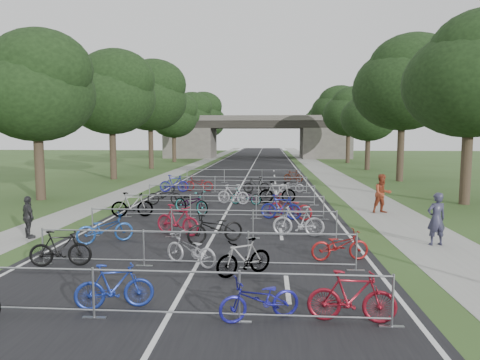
# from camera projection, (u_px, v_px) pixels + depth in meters

# --- Properties ---
(ground) EXTENTS (200.00, 200.00, 0.00)m
(ground) POSITION_uv_depth(u_px,v_px,m) (166.00, 320.00, 8.89)
(ground) COLOR #354F21
(ground) RESTS_ON ground
(road) EXTENTS (11.00, 140.00, 0.01)m
(road) POSITION_uv_depth(u_px,v_px,m) (254.00, 163.00, 58.50)
(road) COLOR black
(road) RESTS_ON ground
(sidewalk_right) EXTENTS (3.00, 140.00, 0.01)m
(sidewalk_right) POSITION_uv_depth(u_px,v_px,m) (313.00, 164.00, 57.95)
(sidewalk_right) COLOR gray
(sidewalk_right) RESTS_ON ground
(sidewalk_left) EXTENTS (2.00, 140.00, 0.01)m
(sidewalk_left) POSITION_uv_depth(u_px,v_px,m) (200.00, 163.00, 59.02)
(sidewalk_left) COLOR gray
(sidewalk_left) RESTS_ON ground
(lane_markings) EXTENTS (0.12, 140.00, 0.00)m
(lane_markings) POSITION_uv_depth(u_px,v_px,m) (254.00, 163.00, 58.50)
(lane_markings) COLOR silver
(lane_markings) RESTS_ON ground
(overpass_bridge) EXTENTS (31.00, 8.00, 7.05)m
(overpass_bridge) POSITION_uv_depth(u_px,v_px,m) (257.00, 137.00, 73.01)
(overpass_bridge) COLOR #4F4A46
(overpass_bridge) RESTS_ON ground
(tree_left_0) EXTENTS (6.72, 6.72, 10.25)m
(tree_left_0) POSITION_uv_depth(u_px,v_px,m) (37.00, 89.00, 24.80)
(tree_left_0) COLOR #33261C
(tree_left_0) RESTS_ON ground
(tree_right_0) EXTENTS (7.17, 7.17, 10.93)m
(tree_right_0) POSITION_uv_depth(u_px,v_px,m) (474.00, 78.00, 23.07)
(tree_right_0) COLOR #33261C
(tree_right_0) RESTS_ON ground
(tree_left_1) EXTENTS (7.56, 7.56, 11.53)m
(tree_left_1) POSITION_uv_depth(u_px,v_px,m) (112.00, 95.00, 36.62)
(tree_left_1) COLOR #33261C
(tree_left_1) RESTS_ON ground
(tree_right_1) EXTENTS (8.18, 8.18, 12.47)m
(tree_right_1) POSITION_uv_depth(u_px,v_px,m) (405.00, 85.00, 34.88)
(tree_right_1) COLOR #33261C
(tree_right_1) RESTS_ON ground
(tree_left_2) EXTENTS (8.40, 8.40, 12.81)m
(tree_left_2) POSITION_uv_depth(u_px,v_px,m) (151.00, 97.00, 48.44)
(tree_left_2) COLOR #33261C
(tree_left_2) RESTS_ON ground
(tree_right_2) EXTENTS (6.16, 6.16, 9.39)m
(tree_right_2) POSITION_uv_depth(u_px,v_px,m) (370.00, 116.00, 46.99)
(tree_right_2) COLOR #33261C
(tree_right_2) RESTS_ON ground
(tree_left_3) EXTENTS (6.72, 6.72, 10.25)m
(tree_left_3) POSITION_uv_depth(u_px,v_px,m) (174.00, 116.00, 60.52)
(tree_left_3) COLOR #33261C
(tree_left_3) RESTS_ON ground
(tree_right_3) EXTENTS (7.17, 7.17, 10.93)m
(tree_right_3) POSITION_uv_depth(u_px,v_px,m) (350.00, 113.00, 58.79)
(tree_right_3) COLOR #33261C
(tree_right_3) RESTS_ON ground
(tree_left_4) EXTENTS (7.56, 7.56, 11.53)m
(tree_left_4) POSITION_uv_depth(u_px,v_px,m) (190.00, 115.00, 72.34)
(tree_left_4) COLOR #33261C
(tree_left_4) RESTS_ON ground
(tree_right_4) EXTENTS (8.18, 8.18, 12.47)m
(tree_right_4) POSITION_uv_depth(u_px,v_px,m) (336.00, 110.00, 70.59)
(tree_right_4) COLOR #33261C
(tree_right_4) RESTS_ON ground
(tree_left_5) EXTENTS (8.40, 8.40, 12.81)m
(tree_left_5) POSITION_uv_depth(u_px,v_px,m) (201.00, 113.00, 84.16)
(tree_left_5) COLOR #33261C
(tree_left_5) RESTS_ON ground
(tree_right_5) EXTENTS (6.16, 6.16, 9.39)m
(tree_right_5) POSITION_uv_depth(u_px,v_px,m) (327.00, 124.00, 82.70)
(tree_right_5) COLOR #33261C
(tree_right_5) RESTS_ON ground
(tree_left_6) EXTENTS (6.72, 6.72, 10.25)m
(tree_left_6) POSITION_uv_depth(u_px,v_px,m) (210.00, 123.00, 96.23)
(tree_left_6) COLOR #33261C
(tree_left_6) RESTS_ON ground
(tree_right_6) EXTENTS (7.17, 7.17, 10.93)m
(tree_right_6) POSITION_uv_depth(u_px,v_px,m) (319.00, 121.00, 94.51)
(tree_right_6) COLOR #33261C
(tree_right_6) RESTS_ON ground
(barrier_row_0) EXTENTS (9.70, 0.08, 1.10)m
(barrier_row_0) POSITION_uv_depth(u_px,v_px,m) (166.00, 295.00, 8.84)
(barrier_row_0) COLOR #929599
(barrier_row_0) RESTS_ON ground
(barrier_row_1) EXTENTS (9.70, 0.08, 1.10)m
(barrier_row_1) POSITION_uv_depth(u_px,v_px,m) (196.00, 249.00, 12.41)
(barrier_row_1) COLOR #929599
(barrier_row_1) RESTS_ON ground
(barrier_row_2) EXTENTS (9.70, 0.08, 1.10)m
(barrier_row_2) POSITION_uv_depth(u_px,v_px,m) (212.00, 224.00, 15.98)
(barrier_row_2) COLOR #929599
(barrier_row_2) RESTS_ON ground
(barrier_row_3) EXTENTS (9.70, 0.08, 1.10)m
(barrier_row_3) POSITION_uv_depth(u_px,v_px,m) (223.00, 207.00, 19.75)
(barrier_row_3) COLOR #929599
(barrier_row_3) RESTS_ON ground
(barrier_row_4) EXTENTS (9.70, 0.08, 1.10)m
(barrier_row_4) POSITION_uv_depth(u_px,v_px,m) (231.00, 195.00, 23.72)
(barrier_row_4) COLOR #929599
(barrier_row_4) RESTS_ON ground
(barrier_row_5) EXTENTS (9.70, 0.08, 1.10)m
(barrier_row_5) POSITION_uv_depth(u_px,v_px,m) (238.00, 184.00, 28.68)
(barrier_row_5) COLOR #929599
(barrier_row_5) RESTS_ON ground
(barrier_row_6) EXTENTS (9.70, 0.08, 1.10)m
(barrier_row_6) POSITION_uv_depth(u_px,v_px,m) (243.00, 176.00, 34.63)
(barrier_row_6) COLOR #929599
(barrier_row_6) RESTS_ON ground
(bike_1) EXTENTS (1.78, 0.94, 1.03)m
(bike_1) POSITION_uv_depth(u_px,v_px,m) (114.00, 287.00, 9.41)
(bike_1) COLOR navy
(bike_1) RESTS_ON ground
(bike_2) EXTENTS (1.84, 1.18, 0.91)m
(bike_2) POSITION_uv_depth(u_px,v_px,m) (260.00, 300.00, 8.83)
(bike_2) COLOR navy
(bike_2) RESTS_ON ground
(bike_3) EXTENTS (1.84, 0.63, 1.09)m
(bike_3) POSITION_uv_depth(u_px,v_px,m) (352.00, 297.00, 8.73)
(bike_3) COLOR maroon
(bike_3) RESTS_ON ground
(bike_4) EXTENTS (1.83, 0.81, 1.07)m
(bike_4) POSITION_uv_depth(u_px,v_px,m) (60.00, 249.00, 12.48)
(bike_4) COLOR black
(bike_4) RESTS_ON ground
(bike_5) EXTENTS (1.91, 1.45, 0.96)m
(bike_5) POSITION_uv_depth(u_px,v_px,m) (191.00, 250.00, 12.56)
(bike_5) COLOR #A9A9B1
(bike_5) RESTS_ON ground
(bike_6) EXTENTS (1.68, 1.32, 1.01)m
(bike_6) POSITION_uv_depth(u_px,v_px,m) (244.00, 258.00, 11.68)
(bike_6) COLOR #929599
(bike_6) RESTS_ON ground
(bike_7) EXTENTS (1.88, 0.94, 0.95)m
(bike_7) POSITION_uv_depth(u_px,v_px,m) (340.00, 245.00, 13.10)
(bike_7) COLOR maroon
(bike_7) RESTS_ON ground
(bike_8) EXTENTS (2.05, 1.64, 1.04)m
(bike_8) POSITION_uv_depth(u_px,v_px,m) (105.00, 229.00, 15.25)
(bike_8) COLOR #1B4596
(bike_8) RESTS_ON ground
(bike_9) EXTENTS (2.01, 1.29, 1.17)m
(bike_9) POSITION_uv_depth(u_px,v_px,m) (178.00, 220.00, 16.41)
(bike_9) COLOR maroon
(bike_9) RESTS_ON ground
(bike_10) EXTENTS (2.20, 1.69, 1.11)m
(bike_10) POSITION_uv_depth(u_px,v_px,m) (216.00, 228.00, 15.17)
(bike_10) COLOR black
(bike_10) RESTS_ON ground
(bike_11) EXTENTS (1.99, 0.72, 1.17)m
(bike_11) POSITION_uv_depth(u_px,v_px,m) (298.00, 222.00, 16.15)
(bike_11) COLOR #AAABB2
(bike_11) RESTS_ON ground
(bike_12) EXTENTS (2.00, 0.87, 1.16)m
(bike_12) POSITION_uv_depth(u_px,v_px,m) (132.00, 205.00, 20.06)
(bike_12) COLOR #929599
(bike_12) RESTS_ON ground
(bike_13) EXTENTS (2.22, 1.79, 1.13)m
(bike_13) POSITION_uv_depth(u_px,v_px,m) (191.00, 203.00, 20.83)
(bike_13) COLOR #929599
(bike_13) RESTS_ON ground
(bike_14) EXTENTS (1.94, 0.88, 1.12)m
(bike_14) POSITION_uv_depth(u_px,v_px,m) (281.00, 207.00, 19.47)
(bike_14) COLOR navy
(bike_14) RESTS_ON ground
(bike_15) EXTENTS (2.23, 1.52, 1.11)m
(bike_15) POSITION_uv_depth(u_px,v_px,m) (290.00, 207.00, 19.51)
(bike_15) COLOR maroon
(bike_15) RESTS_ON ground
(bike_16) EXTENTS (1.97, 0.77, 1.02)m
(bike_16) POSITION_uv_depth(u_px,v_px,m) (165.00, 196.00, 23.57)
(bike_16) COLOR black
(bike_16) RESTS_ON ground
(bike_17) EXTENTS (1.93, 1.00, 1.12)m
(bike_17) POSITION_uv_depth(u_px,v_px,m) (233.00, 194.00, 23.81)
(bike_17) COLOR #BAB9C2
(bike_17) RESTS_ON ground
(bike_18) EXTENTS (1.86, 0.99, 0.93)m
(bike_18) POSITION_uv_depth(u_px,v_px,m) (246.00, 196.00, 23.61)
(bike_18) COLOR #929599
(bike_18) RESTS_ON ground
(bike_19) EXTENTS (2.15, 0.92, 1.25)m
(bike_19) POSITION_uv_depth(u_px,v_px,m) (277.00, 192.00, 24.09)
(bike_19) COLOR #929599
(bike_19) RESTS_ON ground
(bike_20) EXTENTS (1.99, 0.78, 1.17)m
(bike_20) POSITION_uv_depth(u_px,v_px,m) (174.00, 184.00, 28.87)
(bike_20) COLOR navy
(bike_20) RESTS_ON ground
(bike_21) EXTENTS (2.06, 0.90, 1.05)m
(bike_21) POSITION_uv_depth(u_px,v_px,m) (199.00, 184.00, 29.35)
(bike_21) COLOR maroon
(bike_21) RESTS_ON ground
(bike_22) EXTENTS (1.80, 0.69, 1.06)m
(bike_22) POSITION_uv_depth(u_px,v_px,m) (257.00, 185.00, 28.53)
(bike_22) COLOR black
(bike_22) RESTS_ON ground
(bike_23) EXTENTS (1.72, 0.70, 0.88)m
(bike_23) POSITION_uv_depth(u_px,v_px,m) (291.00, 186.00, 28.68)
(bike_23) COLOR #9999A0
(bike_23) RESTS_ON ground
(bike_27) EXTENTS (1.68, 0.97, 0.97)m
(bike_27) POSITION_uv_depth(u_px,v_px,m) (293.00, 176.00, 35.21)
(bike_27) COLOR maroon
(bike_27) RESTS_ON ground
(pedestrian_a) EXTENTS (0.75, 0.57, 1.86)m
(pedestrian_a) POSITION_uv_depth(u_px,v_px,m) (436.00, 219.00, 14.86)
(pedestrian_a) COLOR #2C2B41
(pedestrian_a) RESTS_ON ground
(pedestrian_b) EXTENTS (1.09, 0.94, 1.93)m
(pedestrian_b) POSITION_uv_depth(u_px,v_px,m) (382.00, 194.00, 21.03)
(pedestrian_b) COLOR maroon
(pedestrian_b) RESTS_ON ground
(pedestrian_c) EXTENTS (0.96, 0.90, 1.59)m
(pedestrian_c) POSITION_uv_depth(u_px,v_px,m) (28.00, 218.00, 15.87)
(pedestrian_c) COLOR #28282A
(pedestrian_c) RESTS_ON ground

